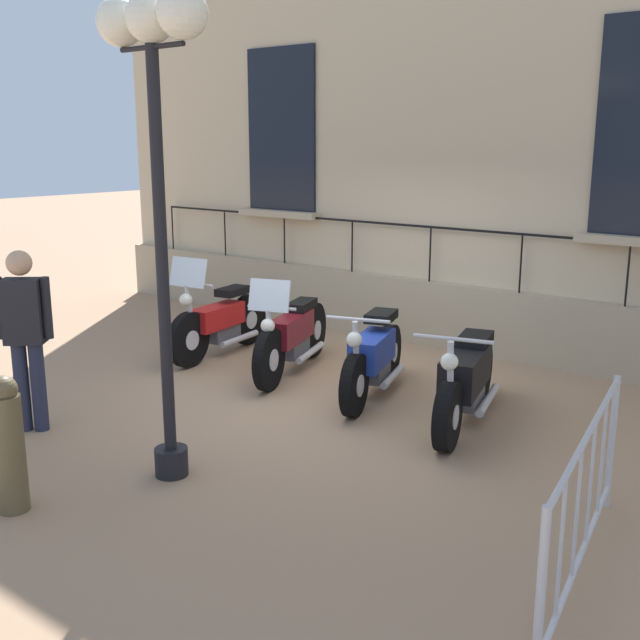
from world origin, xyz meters
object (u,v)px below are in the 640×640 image
at_px(motorcycle_red, 219,322).
at_px(motorcycle_blue, 373,359).
at_px(lamppost, 154,105).
at_px(bollard, 8,444).
at_px(pedestrian_standing, 25,330).
at_px(motorcycle_maroon, 292,337).
at_px(motorcycle_black, 466,380).
at_px(crowd_barrier, 584,500).

xyz_separation_m(motorcycle_red, motorcycle_blue, (0.13, 2.52, -0.02)).
xyz_separation_m(lamppost, bollard, (1.17, -0.46, -2.48)).
height_order(motorcycle_red, pedestrian_standing, pedestrian_standing).
relative_size(motorcycle_blue, pedestrian_standing, 1.10).
xyz_separation_m(bollard, pedestrian_standing, (-1.03, -1.39, 0.47)).
bearing_deg(pedestrian_standing, bollard, 53.56).
height_order(motorcycle_red, lamppost, lamppost).
xyz_separation_m(motorcycle_blue, lamppost, (2.74, -0.18, 2.59)).
distance_m(motorcycle_maroon, motorcycle_black, 2.46).
distance_m(motorcycle_red, motorcycle_maroon, 1.24).
height_order(motorcycle_black, pedestrian_standing, pedestrian_standing).
bearing_deg(motorcycle_maroon, lamppost, 20.83).
bearing_deg(pedestrian_standing, motorcycle_maroon, 165.87).
bearing_deg(motorcycle_black, motorcycle_maroon, -95.39).
bearing_deg(motorcycle_maroon, pedestrian_standing, -14.13).
bearing_deg(motorcycle_blue, pedestrian_standing, -35.22).
bearing_deg(motorcycle_blue, crowd_barrier, 54.53).
xyz_separation_m(motorcycle_maroon, lamppost, (2.88, 1.09, 2.57)).
bearing_deg(motorcycle_black, motorcycle_blue, -94.64).
height_order(motorcycle_maroon, pedestrian_standing, pedestrian_standing).
relative_size(motorcycle_blue, crowd_barrier, 0.81).
bearing_deg(motorcycle_maroon, motorcycle_blue, 83.92).
distance_m(motorcycle_red, lamppost, 4.50).
xyz_separation_m(motorcycle_red, motorcycle_black, (0.22, 3.69, -0.01)).
distance_m(motorcycle_maroon, lamppost, 4.01).
bearing_deg(motorcycle_red, crowd_barrier, 67.45).
xyz_separation_m(lamppost, pedestrian_standing, (0.14, -1.85, -2.01)).
distance_m(motorcycle_blue, pedestrian_standing, 3.58).
bearing_deg(crowd_barrier, bollard, -65.46).
distance_m(bollard, pedestrian_standing, 1.79).
relative_size(motorcycle_maroon, bollard, 1.96).
height_order(motorcycle_blue, bollard, bollard).
xyz_separation_m(motorcycle_blue, motorcycle_black, (0.10, 1.18, 0.01)).
height_order(motorcycle_black, crowd_barrier, crowd_barrier).
bearing_deg(pedestrian_standing, motorcycle_black, 130.93).
bearing_deg(motorcycle_black, bollard, -25.53).
xyz_separation_m(motorcycle_red, lamppost, (2.87, 2.34, 2.57)).
xyz_separation_m(motorcycle_black, pedestrian_standing, (2.79, -3.21, 0.57)).
height_order(motorcycle_maroon, bollard, motorcycle_maroon).
relative_size(motorcycle_red, crowd_barrier, 0.83).
bearing_deg(lamppost, crowd_barrier, 99.31).
bearing_deg(lamppost, motorcycle_maroon, -159.17).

